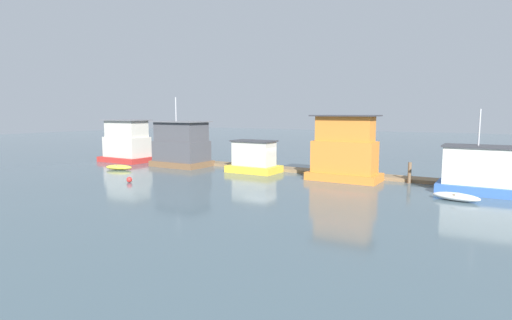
{
  "coord_description": "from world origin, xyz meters",
  "views": [
    {
      "loc": [
        19.87,
        -33.78,
        5.9
      ],
      "look_at": [
        0.0,
        -1.0,
        1.4
      ],
      "focal_mm": 28.0,
      "sensor_mm": 36.0,
      "label": 1
    }
  ],
  "objects_px": {
    "houseboat_red": "(127,143)",
    "mooring_post_far_left": "(486,178)",
    "houseboat_yellow": "(254,158)",
    "dinghy_white": "(456,197)",
    "houseboat_brown": "(181,145)",
    "houseboat_blue": "(482,171)",
    "mooring_post_far_right": "(410,173)",
    "buoy_red": "(129,180)",
    "houseboat_orange": "(344,152)",
    "dinghy_yellow": "(119,167)"
  },
  "relations": [
    {
      "from": "houseboat_red",
      "to": "houseboat_blue",
      "type": "xyz_separation_m",
      "value": [
        38.01,
        0.07,
        -0.66
      ]
    },
    {
      "from": "mooring_post_far_left",
      "to": "mooring_post_far_right",
      "type": "distance_m",
      "value": 5.62
    },
    {
      "from": "buoy_red",
      "to": "houseboat_blue",
      "type": "bearing_deg",
      "value": 21.69
    },
    {
      "from": "houseboat_red",
      "to": "houseboat_yellow",
      "type": "height_order",
      "value": "houseboat_red"
    },
    {
      "from": "houseboat_yellow",
      "to": "mooring_post_far_right",
      "type": "height_order",
      "value": "houseboat_yellow"
    },
    {
      "from": "houseboat_red",
      "to": "buoy_red",
      "type": "relative_size",
      "value": 13.1
    },
    {
      "from": "houseboat_yellow",
      "to": "dinghy_white",
      "type": "relative_size",
      "value": 1.56
    },
    {
      "from": "houseboat_brown",
      "to": "houseboat_blue",
      "type": "bearing_deg",
      "value": -0.11
    },
    {
      "from": "dinghy_yellow",
      "to": "mooring_post_far_left",
      "type": "relative_size",
      "value": 1.77
    },
    {
      "from": "houseboat_red",
      "to": "buoy_red",
      "type": "height_order",
      "value": "houseboat_red"
    },
    {
      "from": "houseboat_red",
      "to": "dinghy_yellow",
      "type": "xyz_separation_m",
      "value": [
        5.01,
        -5.5,
        -2.04
      ]
    },
    {
      "from": "houseboat_brown",
      "to": "mooring_post_far_left",
      "type": "relative_size",
      "value": 4.33
    },
    {
      "from": "mooring_post_far_left",
      "to": "buoy_red",
      "type": "relative_size",
      "value": 3.7
    },
    {
      "from": "houseboat_brown",
      "to": "mooring_post_far_right",
      "type": "xyz_separation_m",
      "value": [
        23.95,
        1.65,
        -1.47
      ]
    },
    {
      "from": "houseboat_orange",
      "to": "mooring_post_far_right",
      "type": "distance_m",
      "value": 5.68
    },
    {
      "from": "houseboat_yellow",
      "to": "mooring_post_far_left",
      "type": "bearing_deg",
      "value": 4.02
    },
    {
      "from": "houseboat_red",
      "to": "houseboat_yellow",
      "type": "xyz_separation_m",
      "value": [
        18.08,
        0.35,
        -0.89
      ]
    },
    {
      "from": "dinghy_white",
      "to": "houseboat_brown",
      "type": "bearing_deg",
      "value": 172.22
    },
    {
      "from": "dinghy_yellow",
      "to": "mooring_post_far_right",
      "type": "distance_m",
      "value": 28.61
    },
    {
      "from": "houseboat_yellow",
      "to": "houseboat_red",
      "type": "bearing_deg",
      "value": -178.88
    },
    {
      "from": "houseboat_blue",
      "to": "dinghy_white",
      "type": "height_order",
      "value": "houseboat_blue"
    },
    {
      "from": "dinghy_white",
      "to": "houseboat_blue",
      "type": "bearing_deg",
      "value": 70.67
    },
    {
      "from": "houseboat_blue",
      "to": "dinghy_yellow",
      "type": "relative_size",
      "value": 1.99
    },
    {
      "from": "houseboat_blue",
      "to": "mooring_post_far_right",
      "type": "bearing_deg",
      "value": 162.25
    },
    {
      "from": "houseboat_orange",
      "to": "mooring_post_far_left",
      "type": "height_order",
      "value": "houseboat_orange"
    },
    {
      "from": "houseboat_blue",
      "to": "buoy_red",
      "type": "distance_m",
      "value": 27.99
    },
    {
      "from": "dinghy_yellow",
      "to": "dinghy_white",
      "type": "relative_size",
      "value": 0.97
    },
    {
      "from": "mooring_post_far_right",
      "to": "houseboat_red",
      "type": "bearing_deg",
      "value": -176.89
    },
    {
      "from": "mooring_post_far_left",
      "to": "houseboat_red",
      "type": "bearing_deg",
      "value": -177.35
    },
    {
      "from": "dinghy_yellow",
      "to": "dinghy_white",
      "type": "xyz_separation_m",
      "value": [
        31.68,
        1.81,
        0.0
      ]
    },
    {
      "from": "houseboat_brown",
      "to": "houseboat_orange",
      "type": "distance_m",
      "value": 18.7
    },
    {
      "from": "houseboat_red",
      "to": "mooring_post_far_left",
      "type": "bearing_deg",
      "value": 2.65
    },
    {
      "from": "houseboat_yellow",
      "to": "mooring_post_far_left",
      "type": "relative_size",
      "value": 2.86
    },
    {
      "from": "dinghy_white",
      "to": "mooring_post_far_left",
      "type": "height_order",
      "value": "mooring_post_far_left"
    },
    {
      "from": "houseboat_yellow",
      "to": "dinghy_white",
      "type": "bearing_deg",
      "value": -12.28
    },
    {
      "from": "mooring_post_far_left",
      "to": "buoy_red",
      "type": "distance_m",
      "value": 28.9
    },
    {
      "from": "dinghy_yellow",
      "to": "houseboat_blue",
      "type": "bearing_deg",
      "value": 9.58
    },
    {
      "from": "dinghy_yellow",
      "to": "mooring_post_far_left",
      "type": "xyz_separation_m",
      "value": [
        33.29,
        7.28,
        0.62
      ]
    },
    {
      "from": "houseboat_red",
      "to": "mooring_post_far_right",
      "type": "xyz_separation_m",
      "value": [
        32.68,
        1.77,
        -1.41
      ]
    },
    {
      "from": "houseboat_brown",
      "to": "houseboat_blue",
      "type": "xyz_separation_m",
      "value": [
        29.29,
        -0.06,
        -0.72
      ]
    },
    {
      "from": "houseboat_orange",
      "to": "dinghy_white",
      "type": "bearing_deg",
      "value": -23.58
    },
    {
      "from": "houseboat_blue",
      "to": "dinghy_white",
      "type": "xyz_separation_m",
      "value": [
        -1.32,
        -3.76,
        -1.38
      ]
    },
    {
      "from": "houseboat_blue",
      "to": "mooring_post_far_right",
      "type": "xyz_separation_m",
      "value": [
        -5.34,
        1.71,
        -0.75
      ]
    },
    {
      "from": "houseboat_blue",
      "to": "mooring_post_far_left",
      "type": "distance_m",
      "value": 1.89
    },
    {
      "from": "buoy_red",
      "to": "houseboat_yellow",
      "type": "bearing_deg",
      "value": 60.36
    },
    {
      "from": "mooring_post_far_right",
      "to": "houseboat_yellow",
      "type": "bearing_deg",
      "value": -174.44
    },
    {
      "from": "houseboat_yellow",
      "to": "houseboat_orange",
      "type": "relative_size",
      "value": 0.81
    },
    {
      "from": "dinghy_yellow",
      "to": "buoy_red",
      "type": "distance_m",
      "value": 8.49
    },
    {
      "from": "houseboat_orange",
      "to": "dinghy_yellow",
      "type": "relative_size",
      "value": 1.99
    },
    {
      "from": "houseboat_brown",
      "to": "dinghy_white",
      "type": "bearing_deg",
      "value": -7.78
    }
  ]
}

